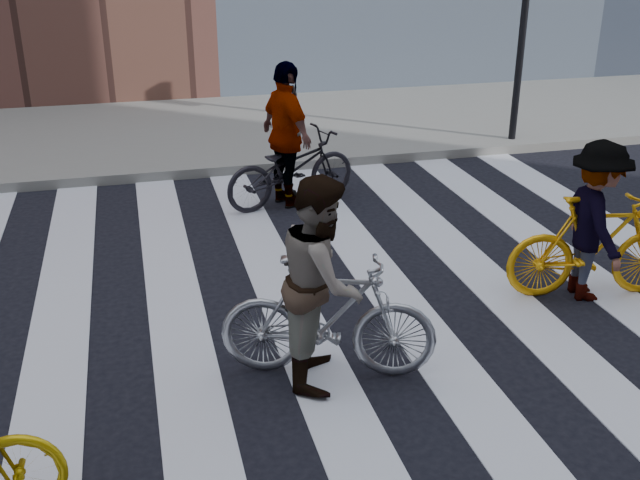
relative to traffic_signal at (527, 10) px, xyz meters
name	(u,v)px	position (x,y,z in m)	size (l,w,h in m)	color
ground	(360,331)	(-4.40, -5.32, -2.28)	(100.00, 100.00, 0.00)	black
sidewalk_far	(239,129)	(-4.40, 2.18, -2.20)	(100.00, 5.00, 0.15)	gray
zebra_crosswalk	(360,330)	(-4.40, -5.32, -2.27)	(8.25, 10.00, 0.01)	silver
traffic_signal	(527,10)	(0.00, 0.00, 0.00)	(0.22, 0.42, 3.33)	black
bike_silver_mid	(328,317)	(-4.89, -5.94, -1.74)	(0.51, 1.80, 1.08)	#9EA0A7
bike_yellow_right	(595,247)	(-1.89, -5.19, -1.74)	(0.51, 1.80, 1.08)	#FDA80E
bike_dark_rear	(291,169)	(-4.28, -1.75, -1.78)	(0.67, 1.91, 1.01)	black
rider_mid	(322,280)	(-4.94, -5.94, -1.39)	(0.86, 0.67, 1.77)	slate
rider_right	(595,221)	(-1.94, -5.19, -1.46)	(1.06, 0.61, 1.64)	slate
rider_rear	(287,135)	(-4.33, -1.75, -1.31)	(1.13, 0.47, 1.93)	slate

